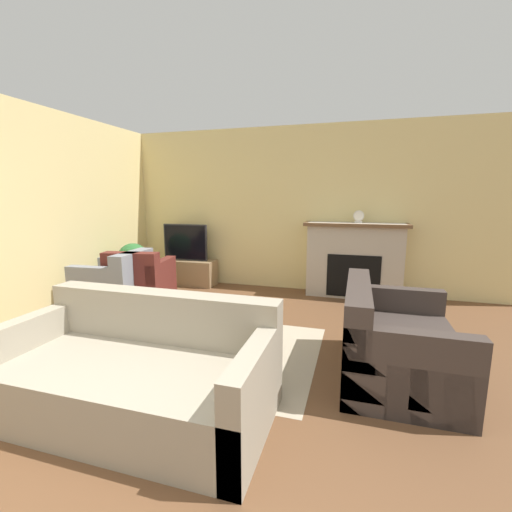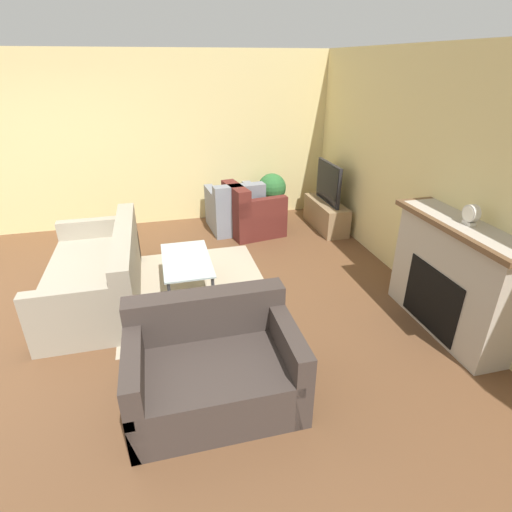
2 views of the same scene
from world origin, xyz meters
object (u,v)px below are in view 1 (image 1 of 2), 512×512
object	(u,v)px
armchair_by_window	(116,287)
potted_plant	(133,262)
couch_sectional	(138,374)
coffee_table	(205,317)
couch_loveseat	(393,345)
tv	(185,242)
armchair_accent	(141,285)
mantel_clock	(359,216)

from	to	relation	value
armchair_by_window	potted_plant	world-z (taller)	potted_plant
couch_sectional	coffee_table	bearing A→B (deg)	85.86
couch_loveseat	coffee_table	xyz separation A→B (m)	(-1.77, -0.05, 0.09)
couch_sectional	potted_plant	world-z (taller)	potted_plant
tv	armchair_accent	size ratio (longest dim) A/B	0.89
couch_loveseat	armchair_by_window	distance (m)	3.70
couch_loveseat	coffee_table	size ratio (longest dim) A/B	1.31
couch_sectional	coffee_table	distance (m)	1.02
couch_loveseat	tv	bearing A→B (deg)	53.97
couch_sectional	couch_loveseat	distance (m)	2.12
couch_loveseat	armchair_by_window	world-z (taller)	same
tv	mantel_clock	bearing A→B (deg)	1.63
couch_loveseat	coffee_table	world-z (taller)	couch_loveseat
tv	mantel_clock	world-z (taller)	mantel_clock
armchair_accent	mantel_clock	size ratio (longest dim) A/B	4.86
couch_sectional	armchair_accent	xyz separation A→B (m)	(-1.50, 2.18, 0.02)
armchair_accent	coffee_table	world-z (taller)	armchair_accent
tv	couch_loveseat	bearing A→B (deg)	-36.03
tv	armchair_by_window	size ratio (longest dim) A/B	0.91
tv	couch_sectional	xyz separation A→B (m)	(1.42, -3.43, -0.48)
couch_loveseat	armchair_accent	distance (m)	3.53
armchair_by_window	potted_plant	distance (m)	0.75
couch_sectional	armchair_by_window	distance (m)	2.62
couch_sectional	potted_plant	bearing A→B (deg)	126.34
couch_loveseat	armchair_accent	world-z (taller)	same
armchair_by_window	coffee_table	bearing A→B (deg)	58.14
armchair_by_window	armchair_accent	size ratio (longest dim) A/B	0.98
potted_plant	armchair_accent	bearing A→B (deg)	-45.86
couch_sectional	mantel_clock	xyz separation A→B (m)	(1.51, 3.51, 0.98)
armchair_accent	potted_plant	size ratio (longest dim) A/B	1.11
armchair_by_window	coffee_table	xyz separation A→B (m)	(1.82, -0.95, 0.08)
coffee_table	armchair_accent	bearing A→B (deg)	143.23
mantel_clock	potted_plant	bearing A→B (deg)	-165.89
couch_sectional	armchair_by_window	size ratio (longest dim) A/B	2.17
armchair_by_window	coffee_table	world-z (taller)	armchair_by_window
armchair_by_window	mantel_clock	world-z (taller)	mantel_clock
potted_plant	coffee_table	bearing A→B (deg)	-39.01
potted_plant	mantel_clock	distance (m)	3.63
tv	potted_plant	bearing A→B (deg)	-123.87
potted_plant	armchair_by_window	bearing A→B (deg)	-73.98
couch_sectional	mantel_clock	distance (m)	3.94
couch_sectional	coffee_table	size ratio (longest dim) A/B	1.94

